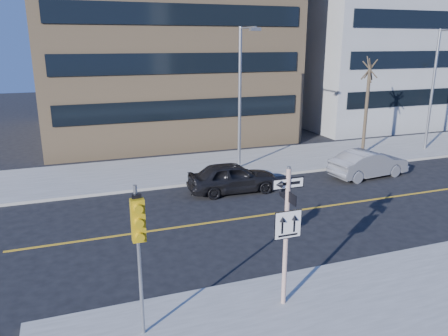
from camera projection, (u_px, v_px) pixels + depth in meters
name	position (u px, v px, depth m)	size (l,w,h in m)	color
ground	(249.00, 267.00, 14.81)	(120.00, 120.00, 0.00)	black
far_sidewalk	(414.00, 146.00, 31.48)	(66.00, 6.00, 0.15)	gray
road_centerline	(435.00, 191.00, 22.32)	(40.00, 0.14, 0.01)	gold
sign_pole	(287.00, 229.00, 11.86)	(0.92, 0.92, 4.06)	white
traffic_signal	(139.00, 232.00, 10.26)	(0.32, 0.45, 4.00)	gray
parked_car_a	(233.00, 177.00, 21.97)	(4.54, 1.83, 1.55)	black
parked_car_b	(369.00, 164.00, 24.46)	(4.64, 1.62, 1.53)	gray
streetlight_a	(241.00, 90.00, 24.51)	(0.55, 2.25, 8.00)	gray
streetlight_b	(436.00, 82.00, 29.05)	(0.55, 2.25, 8.00)	gray
street_tree_west	(370.00, 71.00, 27.71)	(1.80, 1.80, 6.35)	#392D21
building_brick	(154.00, 21.00, 35.55)	(18.00, 18.00, 18.00)	tan
building_grey_mid	(382.00, 40.00, 42.21)	(20.00, 16.00, 15.00)	#95979A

